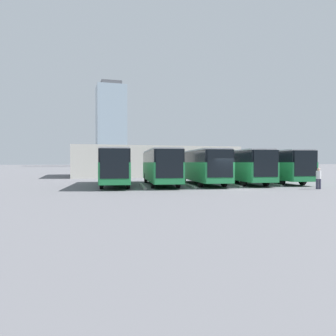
% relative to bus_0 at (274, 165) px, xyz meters
% --- Properties ---
extents(ground_plane, '(600.00, 600.00, 0.00)m').
position_rel_bus_0_xyz_m(ground_plane, '(8.40, 6.04, -1.87)').
color(ground_plane, '#5B5B60').
extents(bus_0, '(4.09, 12.33, 3.36)m').
position_rel_bus_0_xyz_m(bus_0, '(0.00, 0.00, 0.00)').
color(bus_0, '#238447').
rests_on(bus_0, ground_plane).
extents(curb_divider_0, '(1.09, 6.16, 0.15)m').
position_rel_bus_0_xyz_m(curb_divider_0, '(2.10, 1.79, -1.80)').
color(curb_divider_0, '#9E9E99').
rests_on(curb_divider_0, ground_plane).
extents(bus_1, '(4.09, 12.33, 3.36)m').
position_rel_bus_0_xyz_m(bus_1, '(4.20, 0.27, 0.00)').
color(bus_1, '#238447').
rests_on(bus_1, ground_plane).
extents(curb_divider_1, '(1.09, 6.16, 0.15)m').
position_rel_bus_0_xyz_m(curb_divider_1, '(6.30, 2.06, -1.80)').
color(curb_divider_1, '#9E9E99').
rests_on(curb_divider_1, ground_plane).
extents(bus_2, '(4.09, 12.33, 3.36)m').
position_rel_bus_0_xyz_m(bus_2, '(8.40, 0.26, 0.00)').
color(bus_2, '#238447').
rests_on(bus_2, ground_plane).
extents(curb_divider_2, '(1.09, 6.16, 0.15)m').
position_rel_bus_0_xyz_m(curb_divider_2, '(10.50, 2.05, -1.80)').
color(curb_divider_2, '#9E9E99').
rests_on(curb_divider_2, ground_plane).
extents(bus_3, '(4.09, 12.33, 3.36)m').
position_rel_bus_0_xyz_m(bus_3, '(12.60, 0.05, 0.00)').
color(bus_3, '#238447').
rests_on(bus_3, ground_plane).
extents(curb_divider_3, '(1.09, 6.16, 0.15)m').
position_rel_bus_0_xyz_m(curb_divider_3, '(14.70, 1.84, -1.80)').
color(curb_divider_3, '#9E9E99').
rests_on(curb_divider_3, ground_plane).
extents(bus_4, '(4.09, 12.33, 3.36)m').
position_rel_bus_0_xyz_m(bus_4, '(16.80, -0.39, 0.00)').
color(bus_4, '#238447').
rests_on(bus_4, ground_plane).
extents(pedestrian, '(0.51, 0.51, 1.73)m').
position_rel_bus_0_xyz_m(pedestrian, '(1.44, 8.24, -0.94)').
color(pedestrian, '#38384C').
rests_on(pedestrian, ground_plane).
extents(station_building, '(25.13, 15.89, 4.61)m').
position_rel_bus_0_xyz_m(station_building, '(8.40, -21.18, 0.46)').
color(station_building, beige).
rests_on(station_building, ground_plane).
extents(office_tower, '(16.57, 16.57, 48.94)m').
position_rel_bus_0_xyz_m(office_tower, '(-0.96, -162.60, 22.00)').
color(office_tower, '#93A8B7').
rests_on(office_tower, ground_plane).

